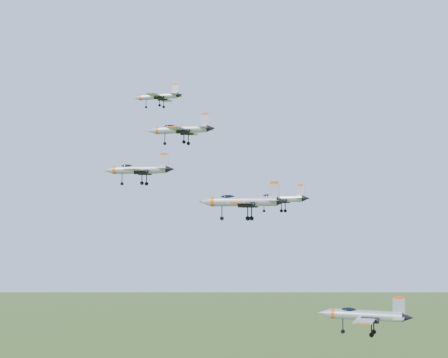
% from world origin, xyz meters
% --- Properties ---
extents(jet_lead, '(10.83, 8.98, 2.89)m').
position_xyz_m(jet_lead, '(-15.85, 9.44, 144.93)').
color(jet_lead, '#A3A9AF').
extents(jet_left_high, '(13.21, 11.01, 3.53)m').
position_xyz_m(jet_left_high, '(-6.92, 2.04, 136.90)').
color(jet_left_high, '#A3A9AF').
extents(jet_right_high, '(11.05, 9.29, 2.97)m').
position_xyz_m(jet_right_high, '(-3.10, -18.55, 128.11)').
color(jet_right_high, '#A3A9AF').
extents(jet_left_low, '(10.88, 8.94, 2.92)m').
position_xyz_m(jet_left_low, '(11.83, 1.01, 124.21)').
color(jet_left_low, '#A3A9AF').
extents(jet_right_low, '(13.37, 11.15, 3.57)m').
position_xyz_m(jet_right_low, '(11.06, -13.17, 123.46)').
color(jet_right_low, '#A3A9AF').
extents(jet_trail, '(14.01, 11.55, 3.75)m').
position_xyz_m(jet_trail, '(26.56, -3.50, 106.76)').
color(jet_trail, '#A3A9AF').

